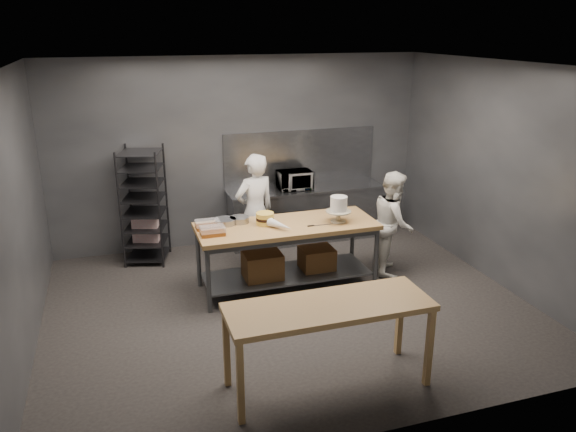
# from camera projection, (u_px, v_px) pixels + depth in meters

# --- Properties ---
(ground) EXTENTS (6.00, 6.00, 0.00)m
(ground) POSITION_uv_depth(u_px,v_px,m) (289.00, 306.00, 7.21)
(ground) COLOR black
(ground) RESTS_ON ground
(back_wall) EXTENTS (6.00, 0.04, 3.00)m
(back_wall) POSITION_uv_depth(u_px,v_px,m) (241.00, 152.00, 8.98)
(back_wall) COLOR #4C4F54
(back_wall) RESTS_ON ground
(work_table) EXTENTS (2.40, 0.90, 0.92)m
(work_table) POSITION_uv_depth(u_px,v_px,m) (287.00, 249.00, 7.55)
(work_table) COLOR olive
(work_table) RESTS_ON ground
(near_counter) EXTENTS (2.00, 0.70, 0.90)m
(near_counter) POSITION_uv_depth(u_px,v_px,m) (329.00, 312.00, 5.38)
(near_counter) COLOR #A37843
(near_counter) RESTS_ON ground
(back_counter) EXTENTS (2.60, 0.60, 0.90)m
(back_counter) POSITION_uv_depth(u_px,v_px,m) (306.00, 214.00, 9.32)
(back_counter) COLOR slate
(back_counter) RESTS_ON ground
(splashback_panel) EXTENTS (2.60, 0.02, 0.90)m
(splashback_panel) POSITION_uv_depth(u_px,v_px,m) (301.00, 157.00, 9.30)
(splashback_panel) COLOR slate
(splashback_panel) RESTS_ON back_counter
(speed_rack) EXTENTS (0.76, 0.79, 1.75)m
(speed_rack) POSITION_uv_depth(u_px,v_px,m) (144.00, 207.00, 8.37)
(speed_rack) COLOR black
(speed_rack) RESTS_ON ground
(chef_behind) EXTENTS (0.71, 0.56, 1.71)m
(chef_behind) POSITION_uv_depth(u_px,v_px,m) (255.00, 212.00, 8.15)
(chef_behind) COLOR white
(chef_behind) RESTS_ON ground
(chef_right) EXTENTS (0.82, 0.90, 1.49)m
(chef_right) POSITION_uv_depth(u_px,v_px,m) (393.00, 223.00, 8.02)
(chef_right) COLOR white
(chef_right) RESTS_ON ground
(microwave) EXTENTS (0.54, 0.37, 0.30)m
(microwave) POSITION_uv_depth(u_px,v_px,m) (295.00, 180.00, 9.07)
(microwave) COLOR black
(microwave) RESTS_ON back_counter
(frosted_cake_stand) EXTENTS (0.34, 0.34, 0.36)m
(frosted_cake_stand) POSITION_uv_depth(u_px,v_px,m) (339.00, 206.00, 7.46)
(frosted_cake_stand) COLOR #B2A98E
(frosted_cake_stand) RESTS_ON work_table
(layer_cake) EXTENTS (0.24, 0.24, 0.16)m
(layer_cake) POSITION_uv_depth(u_px,v_px,m) (265.00, 219.00, 7.42)
(layer_cake) COLOR #F3CB4D
(layer_cake) RESTS_ON work_table
(cake_pans) EXTENTS (0.47, 0.30, 0.07)m
(cake_pans) POSITION_uv_depth(u_px,v_px,m) (232.00, 221.00, 7.47)
(cake_pans) COLOR gray
(cake_pans) RESTS_ON work_table
(piping_bag) EXTENTS (0.29, 0.39, 0.12)m
(piping_bag) POSITION_uv_depth(u_px,v_px,m) (280.00, 225.00, 7.22)
(piping_bag) COLOR silver
(piping_bag) RESTS_ON work_table
(offset_spatula) EXTENTS (0.36, 0.02, 0.02)m
(offset_spatula) POSITION_uv_depth(u_px,v_px,m) (317.00, 225.00, 7.39)
(offset_spatula) COLOR slate
(offset_spatula) RESTS_ON work_table
(pastry_clamshells) EXTENTS (0.33, 0.47, 0.11)m
(pastry_clamshells) POSITION_uv_depth(u_px,v_px,m) (210.00, 228.00, 7.15)
(pastry_clamshells) COLOR #A35920
(pastry_clamshells) RESTS_ON work_table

